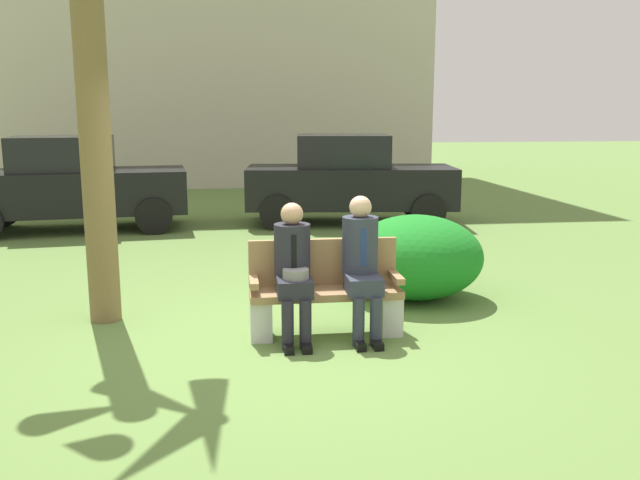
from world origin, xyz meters
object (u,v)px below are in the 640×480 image
Objects in this scene: seated_man_right at (362,259)px; parked_car_far at (349,179)px; shrub_near_bench at (416,257)px; parked_car_near at (72,184)px; seated_man_left at (293,265)px; park_bench at (325,293)px.

seated_man_right is 6.63m from parked_car_far.
shrub_near_bench is 0.38× the size of parked_car_near.
parked_car_near reaches higher than seated_man_left.
seated_man_right is 0.33× the size of parked_car_far.
seated_man_left reaches higher than park_bench.
park_bench is 0.46m from seated_man_left.
parked_car_near is (-3.38, 6.41, 0.12)m from seated_man_left.
parked_car_far reaches higher than seated_man_left.
seated_man_left is at bearing -157.80° from park_bench.
parked_car_far is at bearing 75.71° from seated_man_left.
park_bench is at bearing 160.70° from seated_man_right.
shrub_near_bench is at bearing -46.63° from parked_car_near.
park_bench is 0.35× the size of parked_car_far.
parked_car_far is (1.67, 6.56, 0.12)m from seated_man_left.
shrub_near_bench reaches higher than park_bench.
shrub_near_bench is 5.34m from parked_car_far.
parked_car_near is at bearing 120.41° from park_bench.
parked_car_near is at bearing 117.77° from seated_man_left.
shrub_near_bench is (1.51, 1.23, -0.23)m from seated_man_left.
parked_car_near reaches higher than seated_man_right.
seated_man_left is at bearing -62.23° from parked_car_near.
parked_car_near is (-4.02, 6.40, 0.09)m from seated_man_right.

